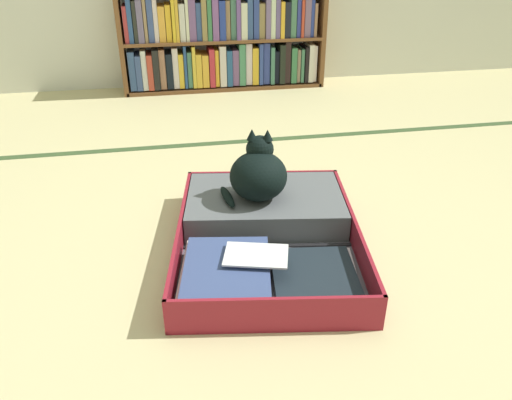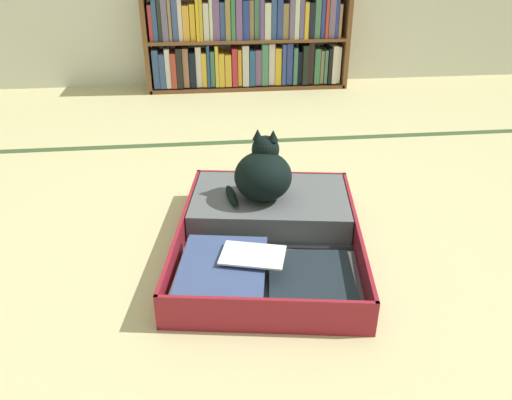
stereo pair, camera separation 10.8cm
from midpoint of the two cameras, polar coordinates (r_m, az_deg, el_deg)
ground_plane at (r=1.62m, az=-0.92°, el=-9.72°), size 10.00×10.00×0.00m
tatami_border at (r=2.68m, az=-5.40°, el=6.47°), size 4.80×0.05×0.00m
bookshelf at (r=3.60m, az=-4.70°, el=17.54°), size 1.39×0.23×0.67m
open_suitcase at (r=1.80m, az=-0.88°, el=-3.38°), size 0.73×0.90×0.12m
black_cat at (r=1.83m, az=-1.43°, el=3.00°), size 0.27×0.26×0.25m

